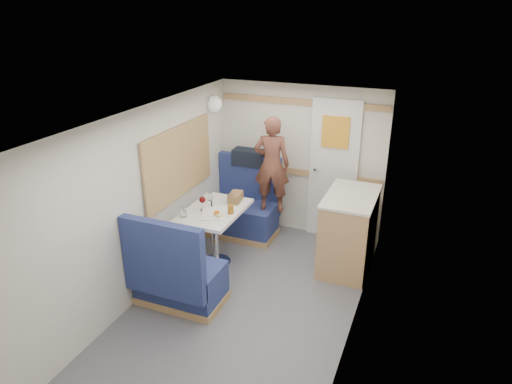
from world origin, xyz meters
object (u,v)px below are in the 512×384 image
at_px(tumbler_right, 230,198).
at_px(beer_glass, 231,209).
at_px(orange_fruit, 217,213).
at_px(tumbler_left, 183,212).
at_px(pepper_grinder, 212,204).
at_px(bread_loaf, 236,197).
at_px(dinette_table, 214,221).
at_px(duffel_bag, 250,157).
at_px(dome_light, 214,104).
at_px(galley_counter, 348,231).
at_px(bench_near, 177,279).
at_px(salt_grinder, 214,204).
at_px(wine_glass, 202,200).
at_px(person, 272,164).
at_px(bench_far, 244,213).
at_px(tray, 213,214).
at_px(tumbler_mid, 210,196).
at_px(cheese_block, 218,215).

bearing_deg(tumbler_right, beer_glass, -63.55).
height_order(orange_fruit, tumbler_left, tumbler_left).
distance_m(tumbler_right, pepper_grinder, 0.24).
height_order(orange_fruit, bread_loaf, bread_loaf).
distance_m(dinette_table, duffel_bag, 1.20).
distance_m(dome_light, galley_counter, 2.28).
xyz_separation_m(tumbler_left, pepper_grinder, (0.18, 0.35, -0.01)).
xyz_separation_m(bench_near, salt_grinder, (-0.03, 0.91, 0.47)).
height_order(duffel_bag, wine_glass, duffel_bag).
xyz_separation_m(orange_fruit, tumbler_right, (-0.03, 0.41, 0.01)).
bearing_deg(person, bench_near, 65.42).
distance_m(bench_far, tray, 1.07).
height_order(tumbler_right, beer_glass, tumbler_right).
xyz_separation_m(bench_far, wine_glass, (-0.11, -0.93, 0.54)).
bearing_deg(bread_loaf, bench_near, -96.33).
height_order(tumbler_left, tumbler_right, tumbler_left).
relative_size(dome_light, person, 0.16).
bearing_deg(bread_loaf, tumbler_mid, -162.25).
bearing_deg(tumbler_right, wine_glass, -123.80).
distance_m(dome_light, tumbler_right, 1.24).
distance_m(bench_far, tumbler_left, 1.28).
bearing_deg(salt_grinder, dinette_table, -58.79).
distance_m(bench_far, tumbler_mid, 0.81).
relative_size(tumbler_left, pepper_grinder, 1.32).
height_order(cheese_block, tumbler_right, tumbler_right).
relative_size(bench_far, duffel_bag, 2.36).
xyz_separation_m(dinette_table, orange_fruit, (0.12, -0.17, 0.20)).
xyz_separation_m(bench_far, tumbler_mid, (-0.16, -0.64, 0.47)).
xyz_separation_m(bench_far, tumbler_right, (0.09, -0.62, 0.48)).
relative_size(duffel_bag, tumbler_right, 3.88).
distance_m(bench_far, orange_fruit, 1.14).
height_order(tumbler_right, bread_loaf, tumbler_right).
xyz_separation_m(duffel_bag, wine_glass, (-0.09, -1.18, -0.16)).
height_order(duffel_bag, bread_loaf, duffel_bag).
bearing_deg(bench_far, tray, -86.93).
distance_m(bench_far, tumbler_right, 0.79).
distance_m(orange_fruit, beer_glass, 0.18).
xyz_separation_m(dome_light, person, (0.80, -0.05, -0.69)).
bearing_deg(galley_counter, bench_near, -136.06).
height_order(bench_near, orange_fruit, bench_near).
relative_size(bench_near, person, 0.85).
xyz_separation_m(orange_fruit, beer_glass, (0.10, 0.14, 0.00)).
relative_size(wine_glass, pepper_grinder, 1.90).
bearing_deg(wine_glass, cheese_block, -24.33).
xyz_separation_m(bench_near, dome_light, (-0.39, 1.71, 1.45)).
bearing_deg(beer_glass, tumbler_right, 116.45).
bearing_deg(bread_loaf, tumbler_right, -118.45).
distance_m(wine_glass, tumbler_mid, 0.30).
relative_size(galley_counter, person, 0.75).
relative_size(beer_glass, salt_grinder, 1.12).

